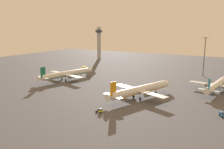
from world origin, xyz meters
name	(u,v)px	position (x,y,z in m)	size (l,w,h in m)	color
ground_plane	(113,89)	(0.00, 0.00, 0.00)	(416.00, 416.00, 0.00)	#4C4C51
control_tower	(99,40)	(-84.12, 114.26, 23.23)	(8.00, 8.00, 40.31)	#A8A8B2
airplane_taxiway_distant	(140,90)	(21.68, -8.60, 4.53)	(35.48, 45.03, 11.98)	silver
airplane_far_stand	(66,74)	(-42.76, 5.97, 4.47)	(35.69, 45.49, 11.82)	silver
airplane_terminal_side	(217,85)	(56.72, 27.30, 4.08)	(32.85, 42.06, 10.80)	silver
catering_truck	(85,68)	(-56.16, 47.85, 1.58)	(6.12, 4.47, 3.05)	yellow
cargo_loader	(224,115)	(64.05, -16.20, 1.18)	(3.88, 4.54, 2.25)	#3372BF
pushback_tug	(100,111)	(15.08, -38.28, 1.07)	(3.14, 1.91, 2.05)	yellow
maintenance_van	(86,71)	(-48.87, 38.05, 1.18)	(2.03, 4.15, 2.25)	yellow
apron_light_east	(204,54)	(42.12, 71.19, 17.22)	(4.80, 0.90, 30.64)	slate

